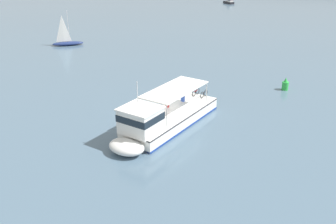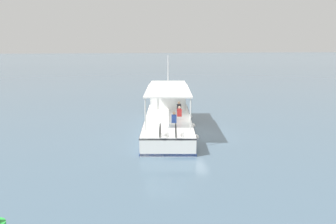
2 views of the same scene
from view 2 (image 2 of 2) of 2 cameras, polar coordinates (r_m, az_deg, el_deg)
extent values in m
plane|color=slate|center=(24.68, 3.55, -3.63)|extent=(400.00, 400.00, 0.00)
cube|color=white|center=(24.86, 0.00, -2.19)|extent=(4.91, 11.18, 1.10)
ellipsoid|color=white|center=(30.92, 0.01, 0.48)|extent=(3.26, 2.65, 1.01)
cube|color=navy|center=(24.97, 0.00, -3.20)|extent=(4.95, 11.18, 0.16)
cube|color=#2D2D33|center=(24.75, 0.00, -1.13)|extent=(4.96, 11.19, 0.10)
cube|color=white|center=(28.90, 0.01, 2.74)|extent=(3.10, 3.01, 1.90)
cube|color=#19232D|center=(28.85, 0.01, 3.39)|extent=(3.17, 3.06, 0.56)
cube|color=white|center=(28.76, 0.01, 4.73)|extent=(3.29, 3.19, 0.12)
cube|color=white|center=(23.94, 0.00, 3.62)|extent=(3.99, 7.09, 0.10)
cylinder|color=silver|center=(27.34, -2.85, 2.34)|extent=(0.08, 0.08, 2.00)
cylinder|color=silver|center=(27.34, 2.86, 2.34)|extent=(0.08, 0.08, 2.00)
cylinder|color=silver|center=(20.95, -3.73, -0.42)|extent=(0.08, 0.08, 2.00)
cylinder|color=silver|center=(20.95, 3.71, -0.42)|extent=(0.08, 0.08, 2.00)
cylinder|color=silver|center=(28.95, 0.01, 7.07)|extent=(0.06, 0.06, 2.20)
sphere|color=white|center=(28.24, 3.62, -0.69)|extent=(0.36, 0.36, 0.36)
sphere|color=white|center=(25.03, 4.08, -2.26)|extent=(0.36, 0.36, 0.36)
sphere|color=white|center=(22.04, 4.64, -4.14)|extent=(0.36, 0.36, 0.36)
torus|color=black|center=(20.23, -1.29, -2.76)|extent=(0.17, 0.66, 0.66)
torus|color=black|center=(19.56, -1.34, -3.26)|extent=(0.17, 0.66, 0.66)
cylinder|color=#232328|center=(19.87, -1.31, -2.67)|extent=(0.17, 0.70, 0.06)
torus|color=black|center=(20.23, 1.26, -2.76)|extent=(0.17, 0.66, 0.66)
torus|color=black|center=(19.56, 1.31, -3.26)|extent=(0.17, 0.66, 0.66)
cylinder|color=maroon|center=(19.87, 1.29, -2.67)|extent=(0.17, 0.70, 0.06)
cube|color=#2D4CA5|center=(22.28, 0.99, -1.11)|extent=(0.35, 0.27, 0.52)
sphere|color=tan|center=(22.20, 0.99, -0.18)|extent=(0.20, 0.20, 0.20)
cube|color=red|center=(24.21, 1.88, -0.11)|extent=(0.35, 0.27, 0.52)
sphere|color=beige|center=(24.14, 1.88, 0.75)|extent=(0.20, 0.20, 0.20)
cube|color=black|center=(26.14, 1.80, 0.74)|extent=(0.35, 0.27, 0.52)
sphere|color=tan|center=(26.08, 1.81, 1.53)|extent=(0.20, 0.20, 0.20)
camera|label=1|loc=(53.30, -19.61, 19.38)|focal=41.18mm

